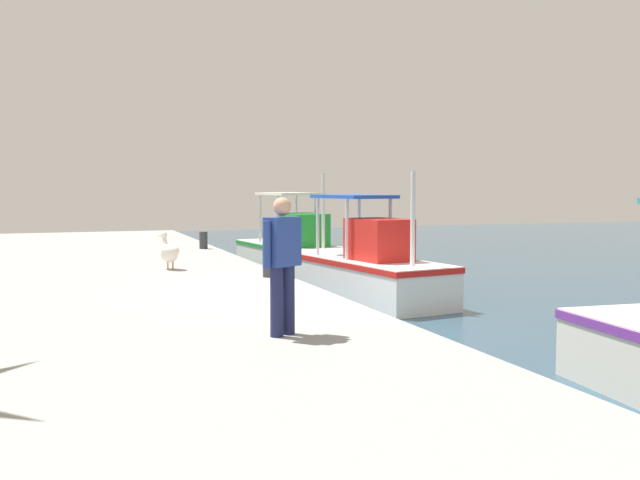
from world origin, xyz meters
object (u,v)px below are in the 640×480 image
object	(u,v)px
fishing_boat_second	(365,270)
mooring_bollard_second	(268,264)
fishing_boat_nearest	(295,248)
pelican	(169,251)
fisherman_standing	(282,259)
mooring_bollard_nearest	(203,240)

from	to	relation	value
fishing_boat_second	mooring_bollard_second	xyz separation A→B (m)	(1.38, -2.74, 0.39)
fishing_boat_second	fishing_boat_nearest	bearing A→B (deg)	175.47
pelican	fisherman_standing	distance (m)	7.42
fisherman_standing	mooring_bollard_nearest	xyz separation A→B (m)	(-12.29, 1.35, -0.68)
fishing_boat_nearest	fisherman_standing	world-z (taller)	fishing_boat_nearest
fishing_boat_nearest	fishing_boat_second	bearing A→B (deg)	-4.53
pelican	mooring_bollard_nearest	world-z (taller)	pelican
fishing_boat_nearest	mooring_bollard_second	size ratio (longest dim) A/B	10.84
fisherman_standing	mooring_bollard_second	size ratio (longest dim) A/B	3.09
fishing_boat_second	mooring_bollard_second	size ratio (longest dim) A/B	9.89
fisherman_standing	fishing_boat_second	bearing A→B (deg)	148.87
mooring_bollard_second	fishing_boat_nearest	bearing A→B (deg)	158.32
fishing_boat_nearest	mooring_bollard_second	bearing A→B (deg)	-21.68
mooring_bollard_second	fisherman_standing	bearing A→B (deg)	-14.02
mooring_bollard_nearest	fishing_boat_second	bearing A→B (deg)	26.47
pelican	mooring_bollard_nearest	bearing A→B (deg)	161.10
fishing_boat_second	mooring_bollard_nearest	xyz separation A→B (m)	(-5.51, -2.74, 0.37)
mooring_bollard_nearest	fishing_boat_nearest	bearing A→B (deg)	112.85
mooring_bollard_second	fishing_boat_second	bearing A→B (deg)	116.70
pelican	mooring_bollard_second	xyz separation A→B (m)	(2.00, 1.67, -0.13)
fishing_boat_second	pelican	distance (m)	4.49
pelican	mooring_bollard_nearest	size ratio (longest dim) A/B	1.93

